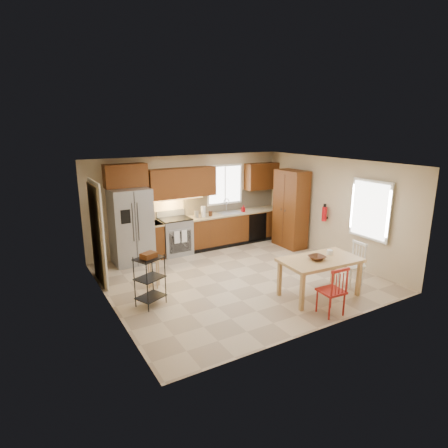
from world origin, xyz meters
name	(u,v)px	position (x,y,z in m)	size (l,w,h in m)	color
floor	(238,278)	(0.00, 0.00, 0.00)	(5.50, 5.50, 0.00)	tan
ceiling	(240,163)	(0.00, 0.00, 2.50)	(5.50, 5.00, 0.02)	silver
wall_back	(189,202)	(0.00, 2.50, 1.25)	(5.50, 0.02, 2.50)	#CCB793
wall_front	(325,258)	(0.00, -2.50, 1.25)	(5.50, 0.02, 2.50)	#CCB793
wall_left	(107,243)	(-2.75, 0.00, 1.25)	(0.02, 5.00, 2.50)	#CCB793
wall_right	(333,209)	(2.75, 0.00, 1.25)	(0.02, 5.00, 2.50)	#CCB793
refrigerator	(131,226)	(-1.70, 2.12, 0.91)	(0.92, 0.75, 1.82)	gray
range_stove	(175,237)	(-0.55, 2.19, 0.46)	(0.76, 0.63, 0.92)	gray
base_cabinet_narrow	(155,240)	(-1.10, 2.20, 0.45)	(0.30, 0.60, 0.90)	#5B3210
base_cabinet_run	(235,227)	(1.29, 2.20, 0.45)	(2.92, 0.60, 0.90)	#5B3210
dishwasher	(258,227)	(1.85, 1.91, 0.45)	(0.60, 0.02, 0.78)	black
backsplash	(230,201)	(1.29, 2.48, 1.18)	(2.92, 0.03, 0.55)	#C7B795
upper_over_fridge	(126,176)	(-1.70, 2.33, 2.10)	(1.00, 0.35, 0.55)	#57250E
upper_left_block	(182,183)	(-0.25, 2.33, 1.83)	(1.80, 0.35, 0.75)	#57250E
upper_right_block	(262,176)	(2.25, 2.33, 1.83)	(1.00, 0.35, 0.75)	#57250E
window_back	(225,185)	(1.10, 2.48, 1.65)	(1.12, 0.04, 1.12)	white
sink	(230,214)	(1.10, 2.20, 0.86)	(0.62, 0.46, 0.16)	gray
undercab_glow	(172,199)	(-0.55, 2.30, 1.43)	(1.60, 0.30, 0.01)	#FFBF66
soap_bottle	(243,209)	(1.48, 2.10, 1.00)	(0.09, 0.09, 0.19)	#AC0B11
paper_towel	(203,212)	(0.25, 2.15, 1.04)	(0.12, 0.12, 0.28)	white
canister_steel	(196,214)	(0.05, 2.15, 0.99)	(0.11, 0.11, 0.18)	gray
canister_wood	(210,214)	(0.45, 2.12, 0.97)	(0.10, 0.10, 0.14)	#512A15
pantry	(291,209)	(2.43, 1.20, 1.05)	(0.50, 0.95, 2.10)	#5B3210
fire_extinguisher	(324,214)	(2.63, 0.15, 1.10)	(0.12, 0.12, 0.36)	#AC0B11
window_right	(370,210)	(2.68, -1.15, 1.45)	(0.04, 1.02, 1.32)	white
doorway	(97,235)	(-2.67, 1.30, 1.05)	(0.04, 0.95, 2.10)	#8C7A59
dining_table	(319,278)	(0.89, -1.53, 0.37)	(1.53, 0.86, 0.75)	tan
chair_red	(331,290)	(0.54, -2.18, 0.45)	(0.42, 0.42, 0.90)	#AA211A
chair_white	(351,264)	(1.84, -1.48, 0.45)	(0.42, 0.42, 0.90)	white
table_bowl	(317,260)	(0.79, -1.53, 0.76)	(0.31, 0.31, 0.08)	#512A15
table_jar	(330,253)	(1.22, -1.44, 0.79)	(0.11, 0.11, 0.13)	white
bar_stool	(154,273)	(-1.76, 0.48, 0.32)	(0.31, 0.31, 0.63)	tan
utility_cart	(150,281)	(-2.09, -0.26, 0.49)	(0.49, 0.38, 0.97)	black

